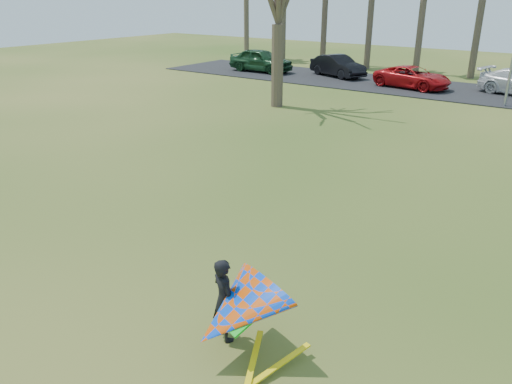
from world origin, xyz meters
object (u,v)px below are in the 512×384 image
Objects in this scene: car_1 at (338,66)px; kite_flyer at (235,311)px; car_2 at (412,77)px; car_0 at (261,60)px.

kite_flyer is at bearing -133.23° from car_1.
car_2 is at bearing 103.59° from kite_flyer.
car_0 is at bearing 124.97° from car_1.
car_1 is at bearing -77.23° from car_0.
car_0 is 32.12m from kite_flyer.
kite_flyer is (6.37, -26.35, 0.11)m from car_2.
car_1 is 1.91× the size of kite_flyer.
car_2 is at bearing -80.29° from car_1.
car_2 is 27.11m from kite_flyer.
car_1 is at bearing 113.99° from kite_flyer.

